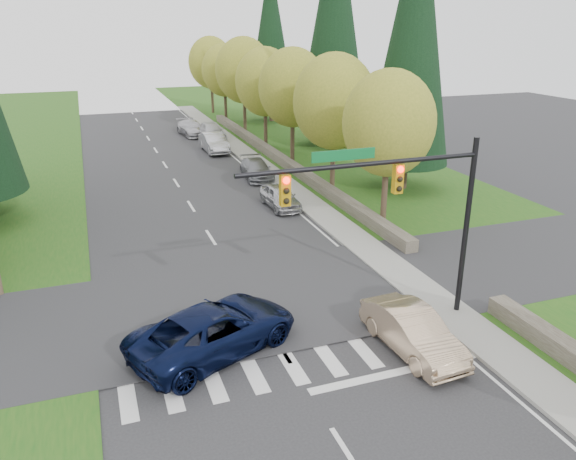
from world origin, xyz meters
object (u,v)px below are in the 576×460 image
sedan_champagne (413,331)px  parked_car_c (214,143)px  parked_car_d (212,131)px  parked_car_e (192,128)px  parked_car_b (257,169)px  suv_navy (215,330)px  parked_car_a (280,197)px

sedan_champagne → parked_car_c: parked_car_c is taller
parked_car_d → parked_car_c: bearing=-101.9°
parked_car_d → parked_car_e: (-1.40, 2.57, -0.11)m
parked_car_e → parked_car_b: bearing=-91.9°
parked_car_b → parked_car_c: size_ratio=0.94×
suv_navy → parked_car_b: bearing=-44.2°
parked_car_e → sedan_champagne: bearing=-96.6°
parked_car_e → suv_navy: bearing=-106.0°
suv_navy → parked_car_e: 38.53m
parked_car_c → parked_car_d: bearing=78.6°
sedan_champagne → parked_car_e: size_ratio=0.92×
sedan_champagne → parked_car_e: sedan_champagne is taller
sedan_champagne → suv_navy: suv_navy is taller
sedan_champagne → suv_navy: (-6.29, 2.23, 0.09)m
suv_navy → parked_car_e: (6.34, 38.00, -0.12)m
parked_car_a → parked_car_e: (-0.80, 24.04, 0.04)m
suv_navy → parked_car_a: bearing=-50.9°
suv_navy → parked_car_c: bearing=-36.5°
parked_car_a → parked_car_c: 16.18m
parked_car_a → parked_car_d: size_ratio=0.82×
parked_car_c → parked_car_e: (-0.44, 7.87, -0.08)m
parked_car_b → parked_car_e: 17.23m
parked_car_c → parked_car_b: bearing=-85.3°
parked_car_a → parked_car_c: (-0.36, 16.17, 0.12)m
parked_car_d → parked_car_e: 2.93m
parked_car_b → parked_car_c: (-0.96, 9.31, 0.14)m
sedan_champagne → parked_car_d: (1.46, 37.66, 0.08)m
sedan_champagne → parked_car_a: sedan_champagne is taller
suv_navy → parked_car_b: 22.22m
parked_car_b → parked_car_d: parked_car_d is taller
suv_navy → parked_car_b: (7.74, 20.82, -0.17)m
parked_car_a → parked_car_d: (0.60, 21.47, 0.15)m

